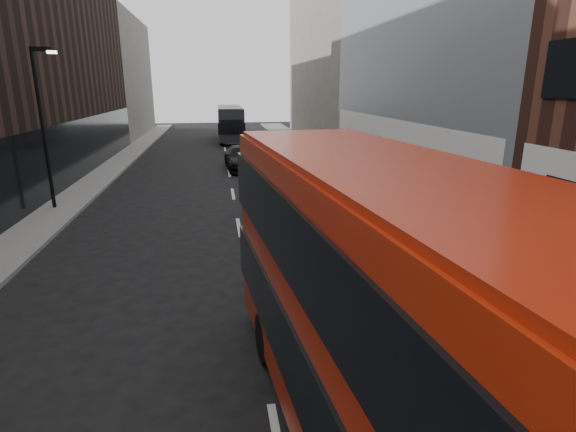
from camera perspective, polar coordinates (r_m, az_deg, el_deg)
name	(u,v)px	position (r m, az deg, el deg)	size (l,w,h in m)	color
sidewalk_right	(343,172)	(30.22, 7.01, 5.61)	(3.00, 80.00, 0.15)	slate
sidewalk_left	(98,179)	(29.95, -22.93, 4.36)	(2.00, 80.00, 0.15)	slate
building_modern_block	(442,1)	(27.78, 18.96, 24.38)	(5.03, 22.00, 20.00)	#92979C
building_victorian	(332,44)	(49.25, 5.61, 20.87)	(6.50, 24.00, 21.00)	#66615A
building_left_mid	(49,63)	(35.25, -28.06, 16.73)	(5.00, 24.00, 14.00)	black
building_left_far	(117,77)	(56.58, -20.85, 16.12)	(5.00, 20.00, 13.00)	#66615A
street_lamp	(43,118)	(22.84, -28.63, 10.82)	(1.06, 0.22, 7.00)	black
red_bus	(408,333)	(6.04, 15.05, -14.14)	(3.64, 11.53, 4.59)	#AB200A
grey_bus	(230,123)	(48.44, -7.33, 11.68)	(2.67, 10.90, 3.51)	black
car_a	(278,208)	(18.15, -1.24, 0.99)	(1.87, 4.66, 1.59)	black
car_b	(274,163)	(30.00, -1.83, 6.68)	(1.29, 3.70, 1.22)	gray
car_c	(242,158)	(31.40, -5.83, 7.37)	(2.22, 5.46, 1.58)	black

